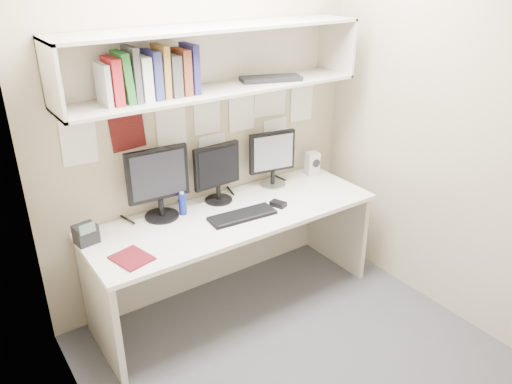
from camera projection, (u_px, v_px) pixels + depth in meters
floor at (290, 352)px, 3.19m from camera, size 2.40×2.00×0.01m
wall_back at (204, 118)px, 3.39m from camera, size 2.40×0.02×2.60m
wall_front at (462, 242)px, 1.90m from camera, size 2.40×0.02×2.60m
wall_left at (66, 224)px, 2.02m from camera, size 0.02×2.00×2.60m
wall_right at (440, 124)px, 3.26m from camera, size 0.02×2.00×2.60m
desk at (234, 258)px, 3.52m from camera, size 2.00×0.70×0.73m
overhead_hutch at (212, 58)px, 3.11m from camera, size 2.00×0.38×0.40m
pinned_papers at (205, 126)px, 3.41m from camera, size 1.92×0.01×0.48m
monitor_left at (158, 181)px, 3.20m from camera, size 0.41×0.23×0.48m
monitor_center at (217, 170)px, 3.44m from camera, size 0.36×0.19×0.41m
monitor_right at (272, 156)px, 3.68m from camera, size 0.36×0.20×0.42m
keyboard at (242, 215)px, 3.30m from camera, size 0.46×0.20×0.02m
mouse at (278, 204)px, 3.44m from camera, size 0.10×0.12×0.03m
speaker at (312, 164)px, 3.92m from camera, size 0.11×0.11×0.18m
blue_bottle at (183, 204)px, 3.31m from camera, size 0.05×0.05×0.16m
maroon_notebook at (132, 258)px, 2.84m from camera, size 0.23×0.26×0.01m
desk_phone at (86, 234)px, 2.98m from camera, size 0.14×0.13×0.16m
book_stack at (150, 75)px, 2.86m from camera, size 0.57×0.19×0.31m
hutch_tray at (271, 79)px, 3.34m from camera, size 0.44×0.28×0.03m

